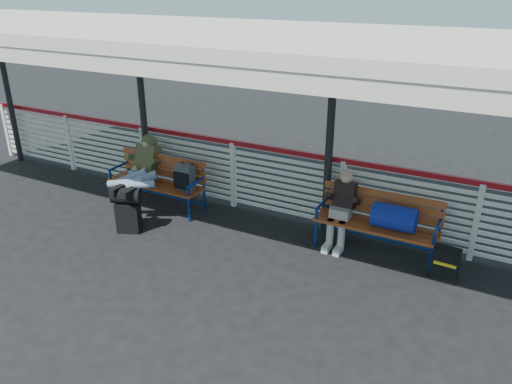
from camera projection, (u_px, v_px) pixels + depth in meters
The scene contains 9 objects.
ground at pixel (170, 252), 7.50m from camera, with size 60.00×60.00×0.00m, color black.
fence at pixel (233, 172), 8.78m from camera, with size 12.08×0.08×1.24m.
canopy at pixel (193, 37), 7.01m from camera, with size 12.60×3.60×3.16m.
luggage_stack at pixel (128, 208), 7.97m from camera, with size 0.52×0.41×0.76m.
bench_left at pixel (166, 177), 8.75m from camera, with size 1.80×0.56×0.92m.
bench_right at pixel (387, 217), 7.23m from camera, with size 1.80×0.56×0.92m.
traveler_man at pixel (138, 175), 8.57m from camera, with size 0.93×1.63×0.77m.
companion_person at pixel (341, 208), 7.53m from camera, with size 0.32×0.66×1.15m.
suitcase_side at pixel (446, 264), 6.73m from camera, with size 0.36×0.23×0.48m.
Camera 1 is at (4.22, -5.16, 3.79)m, focal length 35.00 mm.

